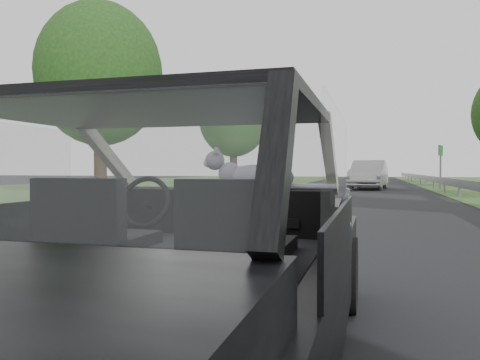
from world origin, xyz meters
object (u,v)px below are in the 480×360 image
Objects in this scene: cat at (257,175)px; highway_sign at (440,167)px; subject_car at (182,241)px; other_car at (369,175)px.

highway_sign is at bearing 70.66° from cat.
highway_sign is (4.83, 26.68, 0.53)m from subject_car.
other_car reaches higher than cat.
cat is (0.28, 0.66, 0.37)m from subject_car.
cat is at bearing 66.94° from subject_car.
cat is 26.42m from highway_sign.
highway_sign is at bearing 25.26° from other_car.
subject_car is at bearing -85.81° from other_car.
other_car is (0.84, 25.29, 0.10)m from subject_car.
cat is 24.65m from other_car.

